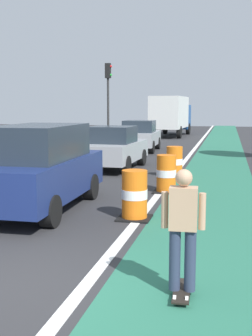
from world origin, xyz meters
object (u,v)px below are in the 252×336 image
object	(u,v)px
parked_sedan_second	(114,148)
traffic_barrel_mid	(166,174)
traffic_barrel_front	(135,195)
pedestrian_crossing	(9,153)
traffic_light_corner	(108,90)
skateboarder_on_lane	(183,229)
parked_suv_nearest	(40,167)
delivery_truck_down_block	(171,114)
traffic_barrel_back	(174,162)
parked_sedan_third	(140,136)

from	to	relation	value
parked_sedan_second	traffic_barrel_mid	world-z (taller)	parked_sedan_second
traffic_barrel_front	pedestrian_crossing	xyz separation A→B (m)	(-5.38, 4.51, 0.33)
traffic_barrel_mid	traffic_light_corner	world-z (taller)	traffic_light_corner
skateboarder_on_lane	parked_suv_nearest	size ratio (longest dim) A/B	0.37
parked_suv_nearest	parked_sedan_second	world-z (taller)	parked_suv_nearest
skateboarder_on_lane	delivery_truck_down_block	size ratio (longest dim) A/B	0.22
traffic_barrel_front	skateboarder_on_lane	bearing A→B (deg)	-69.09
traffic_barrel_front	pedestrian_crossing	distance (m)	7.02
skateboarder_on_lane	traffic_barrel_front	size ratio (longest dim) A/B	1.55
traffic_barrel_mid	traffic_barrel_back	world-z (taller)	same
skateboarder_on_lane	pedestrian_crossing	distance (m)	10.71
traffic_barrel_mid	parked_sedan_third	bearing A→B (deg)	104.98
parked_suv_nearest	pedestrian_crossing	distance (m)	5.11
delivery_truck_down_block	traffic_barrel_front	bearing A→B (deg)	-84.45
traffic_light_corner	pedestrian_crossing	bearing A→B (deg)	-89.91
traffic_barrel_front	traffic_barrel_mid	xyz separation A→B (m)	(0.27, 3.18, 0.00)
traffic_barrel_back	traffic_light_corner	bearing A→B (deg)	115.60
parked_sedan_third	pedestrian_crossing	xyz separation A→B (m)	(-2.59, -10.09, 0.03)
delivery_truck_down_block	traffic_barrel_mid	bearing A→B (deg)	-83.08
skateboarder_on_lane	parked_sedan_second	bearing A→B (deg)	108.96
parked_suv_nearest	traffic_barrel_mid	bearing A→B (deg)	46.66
parked_suv_nearest	traffic_light_corner	size ratio (longest dim) A/B	0.91
parked_suv_nearest	parked_sedan_second	xyz separation A→B (m)	(-0.04, 7.14, -0.20)
skateboarder_on_lane	traffic_light_corner	distance (m)	22.51
parked_suv_nearest	delivery_truck_down_block	world-z (taller)	delivery_truck_down_block
traffic_barrel_back	pedestrian_crossing	bearing A→B (deg)	-165.85
parked_sedan_third	traffic_barrel_front	world-z (taller)	parked_sedan_third
skateboarder_on_lane	traffic_barrel_back	distance (m)	9.75
traffic_barrel_front	traffic_barrel_back	size ratio (longest dim) A/B	1.00
traffic_light_corner	parked_sedan_second	bearing A→B (deg)	-73.52
skateboarder_on_lane	delivery_truck_down_block	distance (m)	31.05
parked_suv_nearest	delivery_truck_down_block	bearing A→B (deg)	90.51
traffic_barrel_mid	pedestrian_crossing	bearing A→B (deg)	166.74
traffic_barrel_back	pedestrian_crossing	xyz separation A→B (m)	(-5.55, -1.40, 0.33)
traffic_light_corner	pedestrian_crossing	world-z (taller)	traffic_light_corner
parked_sedan_second	traffic_barrel_back	xyz separation A→B (m)	(2.60, -1.59, -0.30)
parked_sedan_second	parked_sedan_third	distance (m)	7.10
parked_sedan_second	delivery_truck_down_block	distance (m)	19.54
parked_sedan_third	pedestrian_crossing	world-z (taller)	parked_sedan_third
pedestrian_crossing	skateboarder_on_lane	bearing A→B (deg)	-50.49
skateboarder_on_lane	traffic_barrel_mid	distance (m)	7.04
parked_sedan_third	pedestrian_crossing	bearing A→B (deg)	-104.41
parked_sedan_second	parked_sedan_third	world-z (taller)	same
delivery_truck_down_block	skateboarder_on_lane	bearing A→B (deg)	-82.48
traffic_barrel_back	pedestrian_crossing	distance (m)	5.74
traffic_barrel_back	parked_sedan_second	bearing A→B (deg)	148.52
parked_sedan_third	delivery_truck_down_block	bearing A→B (deg)	89.26
traffic_barrel_back	parked_suv_nearest	bearing A→B (deg)	-114.81
delivery_truck_down_block	pedestrian_crossing	bearing A→B (deg)	-96.97
skateboarder_on_lane	traffic_barrel_mid	bearing A→B (deg)	99.57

